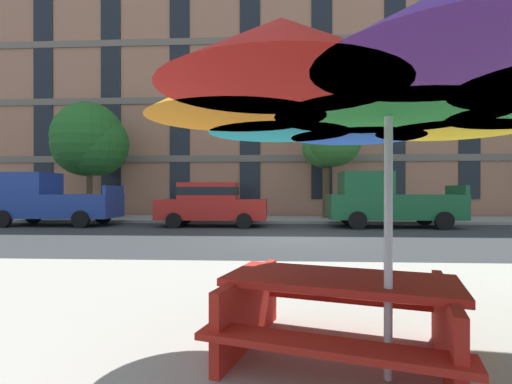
{
  "coord_description": "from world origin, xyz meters",
  "views": [
    {
      "loc": [
        -0.47,
        -11.77,
        1.47
      ],
      "look_at": [
        -1.29,
        3.2,
        1.4
      ],
      "focal_mm": 26.91,
      "sensor_mm": 36.0,
      "label": 1
    }
  ],
  "objects_px": {
    "street_tree_left": "(89,141)",
    "picnic_table": "(339,311)",
    "patio_umbrella": "(389,89)",
    "street_tree_middle": "(331,143)",
    "pickup_green": "(387,201)",
    "pickup_blue": "(50,201)",
    "sedan_red": "(211,203)"
  },
  "relations": [
    {
      "from": "picnic_table",
      "to": "sedan_red",
      "type": "bearing_deg",
      "value": 104.41
    },
    {
      "from": "picnic_table",
      "to": "street_tree_middle",
      "type": "bearing_deg",
      "value": 82.37
    },
    {
      "from": "patio_umbrella",
      "to": "sedan_red",
      "type": "bearing_deg",
      "value": 105.25
    },
    {
      "from": "pickup_blue",
      "to": "street_tree_left",
      "type": "height_order",
      "value": "street_tree_left"
    },
    {
      "from": "street_tree_left",
      "to": "picnic_table",
      "type": "distance_m",
      "value": 18.32
    },
    {
      "from": "street_tree_left",
      "to": "street_tree_middle",
      "type": "bearing_deg",
      "value": 2.94
    },
    {
      "from": "sedan_red",
      "to": "street_tree_left",
      "type": "distance_m",
      "value": 7.68
    },
    {
      "from": "sedan_red",
      "to": "pickup_green",
      "type": "height_order",
      "value": "pickup_green"
    },
    {
      "from": "pickup_blue",
      "to": "picnic_table",
      "type": "height_order",
      "value": "pickup_blue"
    },
    {
      "from": "pickup_green",
      "to": "patio_umbrella",
      "type": "bearing_deg",
      "value": -105.69
    },
    {
      "from": "sedan_red",
      "to": "patio_umbrella",
      "type": "height_order",
      "value": "patio_umbrella"
    },
    {
      "from": "patio_umbrella",
      "to": "picnic_table",
      "type": "xyz_separation_m",
      "value": [
        -0.29,
        0.35,
        -1.7
      ]
    },
    {
      "from": "pickup_green",
      "to": "street_tree_middle",
      "type": "xyz_separation_m",
      "value": [
        -1.74,
        3.43,
        2.78
      ]
    },
    {
      "from": "street_tree_middle",
      "to": "picnic_table",
      "type": "bearing_deg",
      "value": -97.63
    },
    {
      "from": "sedan_red",
      "to": "pickup_green",
      "type": "xyz_separation_m",
      "value": [
        7.03,
        0.0,
        0.08
      ]
    },
    {
      "from": "street_tree_left",
      "to": "patio_umbrella",
      "type": "distance_m",
      "value": 18.53
    },
    {
      "from": "pickup_green",
      "to": "sedan_red",
      "type": "bearing_deg",
      "value": -180.0
    },
    {
      "from": "pickup_green",
      "to": "patio_umbrella",
      "type": "relative_size",
      "value": 1.47
    },
    {
      "from": "street_tree_left",
      "to": "patio_umbrella",
      "type": "height_order",
      "value": "street_tree_left"
    },
    {
      "from": "pickup_green",
      "to": "patio_umbrella",
      "type": "height_order",
      "value": "patio_umbrella"
    },
    {
      "from": "street_tree_middle",
      "to": "patio_umbrella",
      "type": "bearing_deg",
      "value": -96.45
    },
    {
      "from": "pickup_blue",
      "to": "patio_umbrella",
      "type": "height_order",
      "value": "patio_umbrella"
    },
    {
      "from": "pickup_green",
      "to": "street_tree_middle",
      "type": "relative_size",
      "value": 0.97
    },
    {
      "from": "pickup_green",
      "to": "street_tree_middle",
      "type": "bearing_deg",
      "value": 116.96
    },
    {
      "from": "street_tree_left",
      "to": "picnic_table",
      "type": "bearing_deg",
      "value": -57.44
    },
    {
      "from": "sedan_red",
      "to": "patio_umbrella",
      "type": "relative_size",
      "value": 1.26
    },
    {
      "from": "sedan_red",
      "to": "street_tree_middle",
      "type": "relative_size",
      "value": 0.84
    },
    {
      "from": "pickup_green",
      "to": "street_tree_left",
      "type": "height_order",
      "value": "street_tree_left"
    },
    {
      "from": "street_tree_middle",
      "to": "pickup_green",
      "type": "bearing_deg",
      "value": -63.04
    },
    {
      "from": "pickup_blue",
      "to": "patio_umbrella",
      "type": "bearing_deg",
      "value": -51.1
    },
    {
      "from": "sedan_red",
      "to": "pickup_blue",
      "type": "bearing_deg",
      "value": 180.0
    },
    {
      "from": "pickup_blue",
      "to": "patio_umbrella",
      "type": "distance_m",
      "value": 16.36
    }
  ]
}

